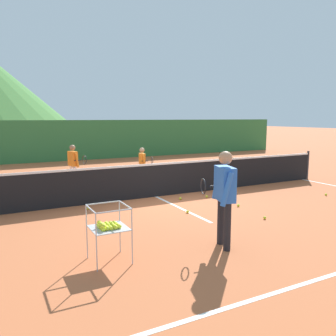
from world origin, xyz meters
The scene contains 18 objects.
ground_plane centered at (0.00, 0.00, 0.00)m, with size 120.00×120.00×0.00m, color #BC6038.
line_baseline_near centered at (0.00, -5.69, 0.00)m, with size 11.99×0.08×0.01m, color white.
line_baseline_far centered at (0.00, 4.62, 0.00)m, with size 11.99×0.08×0.01m, color white.
line_sideline_east centered at (5.99, 0.00, 0.00)m, with size 0.08×10.31×0.01m, color white.
line_service_center centered at (0.00, 0.00, 0.00)m, with size 0.08×5.64×0.01m, color white.
tennis_net centered at (0.00, 0.00, 0.50)m, with size 12.49×0.08×1.05m.
instructor centered at (-0.62, -4.05, 1.02)m, with size 0.45×0.84×1.70m.
student_1 centered at (-1.74, 2.68, 0.83)m, with size 0.52×0.60×1.38m.
student_2 centered at (0.44, 1.97, 0.75)m, with size 0.41×0.66×1.25m.
ball_cart centered at (-2.60, -3.72, 0.58)m, with size 0.58×0.58×0.90m.
tennis_ball_1 centered at (-0.06, -1.90, 0.03)m, with size 0.07×0.07×0.07m, color yellow.
tennis_ball_2 centered at (-2.10, -0.49, 0.03)m, with size 0.07×0.07×0.07m, color yellow.
tennis_ball_3 centered at (4.48, -2.18, 0.03)m, with size 0.07×0.07×0.07m, color yellow.
tennis_ball_4 centered at (0.44, -0.65, 0.03)m, with size 0.07×0.07×0.07m, color yellow.
tennis_ball_6 centered at (1.22, -3.13, 0.03)m, with size 0.07×0.07×0.07m, color yellow.
tennis_ball_7 centered at (1.23, -0.78, 0.03)m, with size 0.07×0.07×0.07m, color yellow.
tennis_ball_8 centered at (1.39, -1.99, 0.03)m, with size 0.07×0.07×0.07m, color yellow.
windscreen_fence centered at (0.00, 9.59, 1.06)m, with size 26.37×0.08×2.13m, color #33753D.
Camera 1 is at (-4.16, -8.76, 2.27)m, focal length 36.75 mm.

